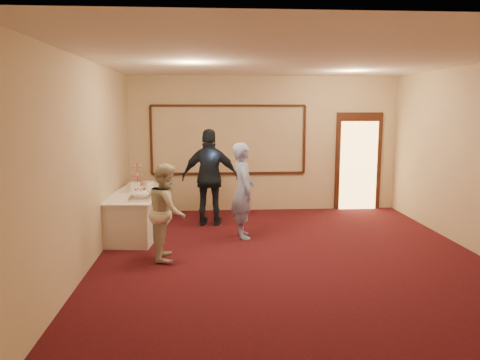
{
  "coord_description": "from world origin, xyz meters",
  "views": [
    {
      "loc": [
        -1.28,
        -6.89,
        2.32
      ],
      "look_at": [
        -0.75,
        0.58,
        1.15
      ],
      "focal_mm": 35.0,
      "sensor_mm": 36.0,
      "label": 1
    }
  ],
  "objects_px": {
    "pavlova_tray": "(140,195)",
    "plate_stack_a": "(135,187)",
    "woman": "(167,211)",
    "tart": "(143,193)",
    "man": "(243,191)",
    "cupcake_stand": "(137,176)",
    "plate_stack_b": "(149,185)",
    "guest": "(210,178)",
    "buffet_table": "(140,212)"
  },
  "relations": [
    {
      "from": "pavlova_tray",
      "to": "cupcake_stand",
      "type": "relative_size",
      "value": 1.01
    },
    {
      "from": "plate_stack_b",
      "to": "man",
      "type": "relative_size",
      "value": 0.11
    },
    {
      "from": "guest",
      "to": "buffet_table",
      "type": "bearing_deg",
      "value": 26.5
    },
    {
      "from": "pavlova_tray",
      "to": "plate_stack_a",
      "type": "xyz_separation_m",
      "value": [
        -0.21,
        0.76,
        0.01
      ]
    },
    {
      "from": "buffet_table",
      "to": "pavlova_tray",
      "type": "height_order",
      "value": "pavlova_tray"
    },
    {
      "from": "plate_stack_a",
      "to": "man",
      "type": "relative_size",
      "value": 0.12
    },
    {
      "from": "woman",
      "to": "buffet_table",
      "type": "bearing_deg",
      "value": 19.4
    },
    {
      "from": "man",
      "to": "pavlova_tray",
      "type": "bearing_deg",
      "value": 93.91
    },
    {
      "from": "cupcake_stand",
      "to": "guest",
      "type": "bearing_deg",
      "value": -12.22
    },
    {
      "from": "pavlova_tray",
      "to": "tart",
      "type": "relative_size",
      "value": 1.88
    },
    {
      "from": "cupcake_stand",
      "to": "plate_stack_a",
      "type": "height_order",
      "value": "cupcake_stand"
    },
    {
      "from": "buffet_table",
      "to": "plate_stack_a",
      "type": "height_order",
      "value": "plate_stack_a"
    },
    {
      "from": "man",
      "to": "guest",
      "type": "relative_size",
      "value": 0.9
    },
    {
      "from": "plate_stack_a",
      "to": "tart",
      "type": "height_order",
      "value": "plate_stack_a"
    },
    {
      "from": "pavlova_tray",
      "to": "cupcake_stand",
      "type": "height_order",
      "value": "cupcake_stand"
    },
    {
      "from": "buffet_table",
      "to": "cupcake_stand",
      "type": "bearing_deg",
      "value": 99.63
    },
    {
      "from": "cupcake_stand",
      "to": "tart",
      "type": "relative_size",
      "value": 1.86
    },
    {
      "from": "buffet_table",
      "to": "guest",
      "type": "bearing_deg",
      "value": 19.63
    },
    {
      "from": "woman",
      "to": "guest",
      "type": "height_order",
      "value": "guest"
    },
    {
      "from": "tart",
      "to": "guest",
      "type": "distance_m",
      "value": 1.45
    },
    {
      "from": "buffet_table",
      "to": "tart",
      "type": "distance_m",
      "value": 0.52
    },
    {
      "from": "plate_stack_a",
      "to": "tart",
      "type": "xyz_separation_m",
      "value": [
        0.19,
        -0.3,
        -0.06
      ]
    },
    {
      "from": "man",
      "to": "plate_stack_a",
      "type": "bearing_deg",
      "value": 70.98
    },
    {
      "from": "tart",
      "to": "woman",
      "type": "xyz_separation_m",
      "value": [
        0.53,
        -1.24,
        -0.06
      ]
    },
    {
      "from": "cupcake_stand",
      "to": "woman",
      "type": "xyz_separation_m",
      "value": [
        0.78,
        -2.33,
        -0.21
      ]
    },
    {
      "from": "plate_stack_a",
      "to": "tart",
      "type": "relative_size",
      "value": 0.79
    },
    {
      "from": "pavlova_tray",
      "to": "guest",
      "type": "bearing_deg",
      "value": 46.25
    },
    {
      "from": "tart",
      "to": "man",
      "type": "relative_size",
      "value": 0.16
    },
    {
      "from": "buffet_table",
      "to": "woman",
      "type": "relative_size",
      "value": 1.63
    },
    {
      "from": "plate_stack_a",
      "to": "man",
      "type": "bearing_deg",
      "value": -13.11
    },
    {
      "from": "plate_stack_b",
      "to": "tart",
      "type": "distance_m",
      "value": 0.57
    },
    {
      "from": "pavlova_tray",
      "to": "woman",
      "type": "bearing_deg",
      "value": -56.73
    },
    {
      "from": "plate_stack_b",
      "to": "cupcake_stand",
      "type": "bearing_deg",
      "value": 119.17
    },
    {
      "from": "plate_stack_a",
      "to": "plate_stack_b",
      "type": "xyz_separation_m",
      "value": [
        0.23,
        0.27,
        -0.01
      ]
    },
    {
      "from": "guest",
      "to": "cupcake_stand",
      "type": "bearing_deg",
      "value": -5.35
    },
    {
      "from": "plate_stack_b",
      "to": "guest",
      "type": "xyz_separation_m",
      "value": [
        1.16,
        0.21,
        0.1
      ]
    },
    {
      "from": "tart",
      "to": "man",
      "type": "height_order",
      "value": "man"
    },
    {
      "from": "man",
      "to": "woman",
      "type": "bearing_deg",
      "value": 124.96
    },
    {
      "from": "guest",
      "to": "plate_stack_a",
      "type": "bearing_deg",
      "value": 25.73
    },
    {
      "from": "cupcake_stand",
      "to": "guest",
      "type": "height_order",
      "value": "guest"
    },
    {
      "from": "pavlova_tray",
      "to": "tart",
      "type": "distance_m",
      "value": 0.46
    },
    {
      "from": "man",
      "to": "woman",
      "type": "distance_m",
      "value": 1.66
    },
    {
      "from": "plate_stack_b",
      "to": "guest",
      "type": "bearing_deg",
      "value": 10.27
    },
    {
      "from": "buffet_table",
      "to": "plate_stack_a",
      "type": "xyz_separation_m",
      "value": [
        -0.07,
        -0.01,
        0.47
      ]
    },
    {
      "from": "cupcake_stand",
      "to": "plate_stack_b",
      "type": "bearing_deg",
      "value": -60.83
    },
    {
      "from": "plate_stack_b",
      "to": "pavlova_tray",
      "type": "bearing_deg",
      "value": -91.36
    },
    {
      "from": "man",
      "to": "woman",
      "type": "height_order",
      "value": "man"
    },
    {
      "from": "man",
      "to": "guest",
      "type": "distance_m",
      "value": 1.1
    },
    {
      "from": "pavlova_tray",
      "to": "plate_stack_a",
      "type": "distance_m",
      "value": 0.79
    },
    {
      "from": "pavlova_tray",
      "to": "plate_stack_b",
      "type": "relative_size",
      "value": 2.67
    }
  ]
}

